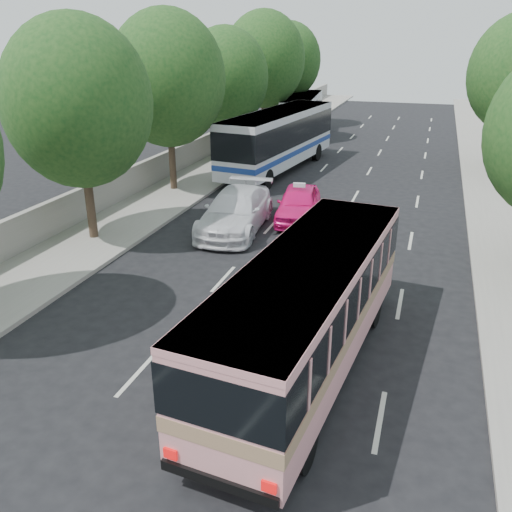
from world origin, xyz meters
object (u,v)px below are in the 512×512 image
at_px(pink_taxi, 299,204).
at_px(tour_coach_front, 279,135).
at_px(pink_bus, 309,302).
at_px(white_pickup, 236,211).
at_px(tour_coach_rear, 302,111).

xyz_separation_m(pink_taxi, tour_coach_front, (-3.55, 9.11, 1.42)).
bearing_deg(tour_coach_front, pink_taxi, -61.15).
height_order(pink_bus, pink_taxi, pink_bus).
relative_size(white_pickup, tour_coach_front, 0.48).
relative_size(pink_taxi, tour_coach_front, 0.37).
bearing_deg(white_pickup, tour_coach_rear, 92.50).
distance_m(pink_bus, tour_coach_front, 21.87).
relative_size(white_pickup, tour_coach_rear, 0.55).
height_order(white_pickup, tour_coach_front, tour_coach_front).
relative_size(pink_bus, white_pickup, 1.67).
height_order(tour_coach_front, tour_coach_rear, tour_coach_front).
bearing_deg(tour_coach_front, pink_bus, -64.71).
xyz_separation_m(pink_taxi, white_pickup, (-2.29, -2.19, 0.08)).
distance_m(white_pickup, tour_coach_rear, 25.20).
distance_m(pink_bus, pink_taxi, 12.18).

